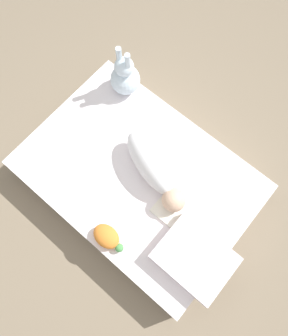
# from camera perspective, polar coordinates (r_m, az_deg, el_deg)

# --- Properties ---
(ground_plane) EXTENTS (12.00, 12.00, 0.00)m
(ground_plane) POSITION_cam_1_polar(r_m,az_deg,el_deg) (2.02, -0.91, -2.62)
(ground_plane) COLOR #7A6B56
(bed_mattress) EXTENTS (1.28, 0.90, 0.19)m
(bed_mattress) POSITION_cam_1_polar(r_m,az_deg,el_deg) (1.93, -0.95, -1.85)
(bed_mattress) COLOR white
(bed_mattress) RESTS_ON ground_plane
(burp_cloth) EXTENTS (0.22, 0.21, 0.02)m
(burp_cloth) POSITION_cam_1_polar(r_m,az_deg,el_deg) (1.78, 5.94, -7.04)
(burp_cloth) COLOR white
(burp_cloth) RESTS_ON bed_mattress
(swaddled_baby) EXTENTS (0.51, 0.27, 0.18)m
(swaddled_baby) POSITION_cam_1_polar(r_m,az_deg,el_deg) (1.75, 1.70, -0.12)
(swaddled_baby) COLOR white
(swaddled_baby) RESTS_ON bed_mattress
(pillow) EXTENTS (0.37, 0.29, 0.09)m
(pillow) POSITION_cam_1_polar(r_m,az_deg,el_deg) (1.73, 8.79, -15.22)
(pillow) COLOR white
(pillow) RESTS_ON bed_mattress
(bunny_plush) EXTENTS (0.18, 0.18, 0.34)m
(bunny_plush) POSITION_cam_1_polar(r_m,az_deg,el_deg) (1.97, -3.33, 15.60)
(bunny_plush) COLOR silver
(bunny_plush) RESTS_ON bed_mattress
(turtle_plush) EXTENTS (0.19, 0.11, 0.08)m
(turtle_plush) POSITION_cam_1_polar(r_m,az_deg,el_deg) (1.73, -6.44, -11.86)
(turtle_plush) COLOR orange
(turtle_plush) RESTS_ON bed_mattress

